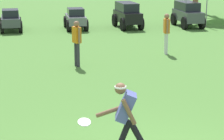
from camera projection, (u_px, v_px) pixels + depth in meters
frisbee_thrower at (126, 116)px, 7.98m from camera, size 1.07×0.58×1.42m
frisbee_in_flight at (84, 122)px, 8.24m from camera, size 0.28×0.28×0.10m
teammate_near_sideline at (77, 39)px, 14.74m from camera, size 0.31×0.49×1.56m
teammate_midfield at (166, 30)px, 16.67m from camera, size 0.24×0.50×1.56m
parked_car_slot_b at (11, 20)px, 22.15m from camera, size 1.27×2.27×1.10m
parked_car_slot_c at (76, 18)px, 22.68m from camera, size 1.18×2.24×1.10m
parked_car_slot_d at (127, 14)px, 23.08m from camera, size 1.37×2.48×1.34m
parked_car_slot_e at (187, 13)px, 23.46m from camera, size 1.26×2.45×1.34m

